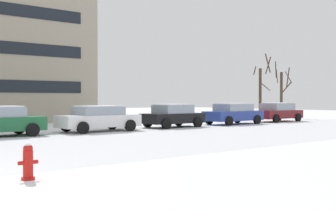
{
  "coord_description": "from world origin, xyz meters",
  "views": [
    {
      "loc": [
        -1.31,
        -11.01,
        1.8
      ],
      "look_at": [
        12.02,
        5.78,
        1.49
      ],
      "focal_mm": 44.88,
      "sensor_mm": 36.0,
      "label": 1
    }
  ],
  "objects": [
    {
      "name": "parked_car_blue",
      "position": [
        20.9,
        9.47,
        0.76
      ],
      "size": [
        4.56,
        2.14,
        1.5
      ],
      "color": "#283D93",
      "rests_on": "ground"
    },
    {
      "name": "parked_car_black",
      "position": [
        15.48,
        9.64,
        0.75
      ],
      "size": [
        3.99,
        2.14,
        1.48
      ],
      "color": "black",
      "rests_on": "ground"
    },
    {
      "name": "parked_car_maroon",
      "position": [
        26.31,
        9.72,
        0.76
      ],
      "size": [
        4.43,
        2.12,
        1.51
      ],
      "color": "maroon",
      "rests_on": "ground"
    },
    {
      "name": "tree_far_left",
      "position": [
        32.2,
        13.65,
        2.54
      ],
      "size": [
        1.73,
        1.73,
        5.46
      ],
      "color": "#423326",
      "rests_on": "ground"
    },
    {
      "name": "fire_hydrant",
      "position": [
        2.04,
        -1.79,
        0.42
      ],
      "size": [
        0.44,
        0.3,
        0.83
      ],
      "color": "red",
      "rests_on": "ground"
    },
    {
      "name": "tree_far_mid",
      "position": [
        28.81,
        13.4,
        2.7
      ],
      "size": [
        1.8,
        1.8,
        5.8
      ],
      "color": "#423326",
      "rests_on": "ground"
    },
    {
      "name": "parked_car_white",
      "position": [
        10.07,
        9.5,
        0.74
      ],
      "size": [
        4.52,
        2.18,
        1.43
      ],
      "color": "white",
      "rests_on": "ground"
    }
  ]
}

